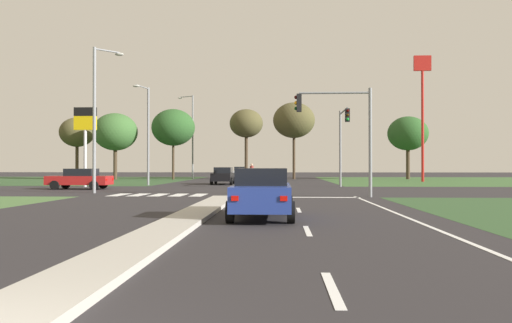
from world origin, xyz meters
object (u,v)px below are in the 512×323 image
car_red_third (80,179)px  treeline_third (173,128)px  car_blue_near (262,193)px  treeline_sixth (408,134)px  car_black_fourth (223,176)px  pedestrian_at_median (252,171)px  traffic_signal_near_right (343,123)px  treeline_fifth (294,120)px  street_lamp_third (147,130)px  traffic_signal_far_right (343,134)px  treeline_near (77,133)px  street_lamp_second (97,112)px  treeline_fourth (246,124)px  fastfood_pole_sign (422,91)px  fuel_price_totem (85,129)px  treeline_second (115,132)px  car_silver_second (241,173)px  street_lamp_fourth (192,133)px

car_red_third → treeline_third: (1.05, 26.37, 5.68)m
car_blue_near → treeline_sixth: bearing=70.9°
car_red_third → car_black_fourth: 13.60m
car_red_third → pedestrian_at_median: (11.76, 9.36, 0.44)m
traffic_signal_near_right → treeline_fifth: treeline_fifth is taller
street_lamp_third → car_red_third: bearing=-111.9°
car_red_third → treeline_sixth: 42.05m
treeline_fifth → car_black_fourth: bearing=-110.6°
traffic_signal_far_right → street_lamp_third: street_lamp_third is taller
traffic_signal_near_right → treeline_near: treeline_near is taller
street_lamp_second → treeline_near: size_ratio=1.11×
car_blue_near → pedestrian_at_median: 28.80m
treeline_fourth → car_black_fourth: bearing=-93.2°
treeline_third → car_red_third: bearing=-92.3°
car_black_fourth → street_lamp_third: 7.93m
fastfood_pole_sign → fuel_price_totem: bearing=-154.6°
treeline_second → treeline_fourth: 16.21m
car_black_fourth → traffic_signal_far_right: 12.44m
traffic_signal_near_right → treeline_third: (-16.58, 34.63, 2.48)m
fuel_price_totem → treeline_fourth: treeline_fourth is taller
car_blue_near → car_silver_second: (-4.58, 49.63, -0.01)m
car_silver_second → car_red_third: car_silver_second is taller
traffic_signal_far_right → treeline_sixth: size_ratio=0.76×
pedestrian_at_median → treeline_fifth: 20.58m
street_lamp_third → treeline_fourth: (7.18, 19.82, 2.16)m
car_silver_second → fastfood_pole_sign: fastfood_pole_sign is taller
fastfood_pole_sign → treeline_fourth: (-19.24, 8.56, -2.66)m
car_silver_second → pedestrian_at_median: 21.06m
car_blue_near → street_lamp_fourth: size_ratio=0.39×
car_black_fourth → traffic_signal_near_right: bearing=114.9°
pedestrian_at_median → treeline_third: treeline_third is taller
car_blue_near → fuel_price_totem: fuel_price_totem is taller
treeline_second → treeline_fourth: (16.12, 1.31, 1.06)m
street_lamp_fourth → street_lamp_second: bearing=-89.6°
treeline_near → traffic_signal_far_right: bearing=-39.7°
car_silver_second → treeline_fifth: treeline_fifth is taller
car_silver_second → car_red_third: (-9.13, -30.26, -0.04)m
treeline_sixth → fuel_price_totem: bearing=-142.0°
street_lamp_second → street_lamp_third: street_lamp_second is taller
pedestrian_at_median → car_blue_near: bearing=72.1°
car_black_fourth → treeline_fifth: treeline_fifth is taller
traffic_signal_near_right → treeline_fourth: 36.22m
traffic_signal_near_right → traffic_signal_far_right: (1.43, 11.63, 0.18)m
traffic_signal_far_right → street_lamp_fourth: size_ratio=0.56×
treeline_near → fastfood_pole_sign: bearing=-14.7°
treeline_third → traffic_signal_near_right: bearing=-64.4°
car_blue_near → treeline_third: bearing=105.5°
pedestrian_at_median → fuel_price_totem: (-12.98, -5.35, 3.44)m
traffic_signal_near_right → treeline_sixth: 39.11m
traffic_signal_far_right → fastfood_pole_sign: size_ratio=0.45×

